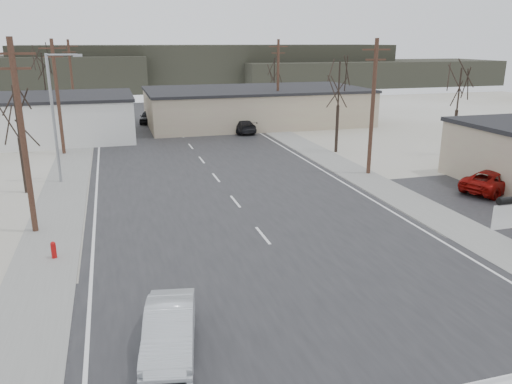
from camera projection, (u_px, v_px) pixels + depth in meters
ground at (325, 313)px, 18.71m from camera, size 140.00×140.00×0.00m
main_road at (232, 197)px, 32.50m from camera, size 18.00×110.00×0.05m
cross_road at (325, 312)px, 18.71m from camera, size 90.00×10.00×0.04m
sidewalk_left at (65, 189)px, 34.27m from camera, size 3.00×90.00×0.06m
sidewalk_right at (346, 168)px, 39.91m from camera, size 3.00×90.00×0.06m
fire_hydrant at (54, 250)px, 23.22m from camera, size 0.24×0.24×0.87m
building_left_far at (21, 118)px, 50.58m from camera, size 22.30×12.30×4.50m
building_right_far at (256, 106)px, 61.20m from camera, size 26.30×14.30×4.30m
upole_left_b at (23, 135)px, 25.17m from camera, size 2.20×0.30×10.00m
upole_left_c at (58, 96)px, 43.56m from camera, size 2.20×0.30×10.00m
upole_left_d at (72, 79)px, 61.94m from camera, size 2.20×0.30×10.00m
upole_right_a at (373, 105)px, 36.80m from camera, size 2.20×0.30×10.00m
upole_right_b at (278, 83)px, 57.03m from camera, size 2.20×0.30×10.00m
streetlight_main at (56, 112)px, 34.59m from camera, size 2.40×0.25×9.00m
tree_left_near at (16, 115)px, 32.13m from camera, size 3.30×3.30×7.35m
tree_right_mid at (339, 86)px, 44.22m from camera, size 3.74×3.74×8.33m
tree_left_far at (44, 74)px, 55.46m from camera, size 3.96×3.96×8.82m
tree_right_far at (274, 73)px, 68.89m from camera, size 3.52×3.52×7.84m
tree_lot at (459, 92)px, 43.17m from camera, size 3.52×3.52×7.84m
hill_center at (212, 66)px, 109.65m from camera, size 80.00×18.00×9.00m
hill_right at (368, 73)px, 113.95m from camera, size 60.00×18.00×5.50m
sedan_crossing at (169, 330)px, 16.19m from camera, size 2.33×4.71×1.48m
car_far_a at (241, 126)px, 55.23m from camera, size 2.71×5.36×1.49m
car_far_b at (148, 117)px, 61.77m from camera, size 2.53×4.57×1.47m
car_parked_red at (494, 181)px, 33.46m from camera, size 5.79×4.17×1.46m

